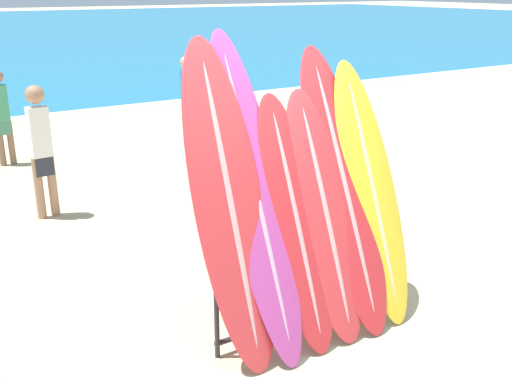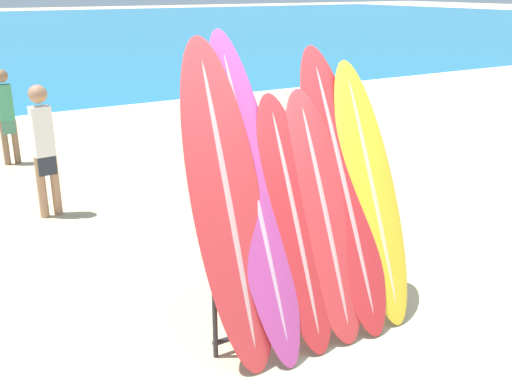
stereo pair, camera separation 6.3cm
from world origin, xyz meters
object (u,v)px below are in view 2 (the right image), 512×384
surfboard_slot_0 (228,206)px  person_far_left (6,113)px  surfboard_slot_4 (343,189)px  surfboard_rack (306,272)px  person_mid_beach (44,146)px  person_near_water (191,97)px  surfboard_slot_2 (294,223)px  surfboard_slot_5 (371,192)px  surfboard_slot_3 (324,216)px  surfboard_slot_1 (254,196)px

surfboard_slot_0 → person_far_left: (-0.51, 6.37, -0.38)m
surfboard_slot_4 → surfboard_rack: bearing=-170.5°
surfboard_slot_0 → person_mid_beach: (-0.53, 3.69, -0.31)m
person_near_water → person_far_left: bearing=-94.1°
surfboard_slot_2 → surfboard_slot_0: bearing=171.4°
surfboard_rack → surfboard_slot_5: bearing=2.6°
surfboard_rack → person_mid_beach: 3.98m
person_near_water → person_far_left: size_ratio=1.03×
surfboard_slot_3 → person_near_water: bearing=74.3°
surfboard_slot_3 → person_mid_beach: (-1.36, 3.78, -0.09)m
surfboard_rack → person_far_left: size_ratio=1.15×
person_mid_beach → person_far_left: (0.02, 2.68, -0.07)m
surfboard_slot_5 → person_near_water: surfboard_slot_5 is taller
surfboard_slot_1 → person_far_left: bearing=96.8°
person_mid_beach → surfboard_slot_1: bearing=-83.1°
person_far_left → surfboard_slot_0: bearing=93.5°
person_mid_beach → surfboard_slot_2: bearing=-79.1°
surfboard_slot_2 → surfboard_slot_3: surfboard_slot_3 is taller
surfboard_slot_5 → person_far_left: 6.69m
surfboard_slot_3 → surfboard_slot_4: bearing=17.3°
surfboard_slot_5 → person_mid_beach: 4.19m
surfboard_slot_2 → person_far_left: 6.54m
surfboard_slot_1 → surfboard_slot_2: size_ratio=1.25×
person_far_left → surfboard_slot_5: bearing=105.2°
surfboard_slot_0 → surfboard_slot_3: surfboard_slot_0 is taller
surfboard_slot_0 → person_far_left: size_ratio=1.59×
surfboard_slot_2 → person_far_left: size_ratio=1.29×
surfboard_slot_3 → surfboard_slot_5: bearing=4.6°
person_mid_beach → surfboard_slot_3: bearing=-75.2°
surfboard_rack → person_mid_beach: bearing=107.9°
surfboard_slot_0 → person_mid_beach: 3.74m
surfboard_slot_4 → person_near_water: bearing=76.4°
surfboard_slot_2 → person_near_water: 6.48m
surfboard_slot_5 → person_near_water: bearing=78.9°
surfboard_slot_4 → person_near_water: 6.26m
surfboard_slot_2 → person_far_left: surfboard_slot_2 is taller
surfboard_slot_0 → person_mid_beach: bearing=98.2°
surfboard_slot_3 → person_near_water: size_ratio=1.25×
surfboard_slot_2 → surfboard_slot_5: surfboard_slot_5 is taller
surfboard_slot_1 → person_near_water: bearing=69.0°
surfboard_slot_1 → surfboard_slot_3: bearing=-11.2°
surfboard_slot_0 → person_near_water: 6.60m
surfboard_slot_2 → surfboard_slot_4: bearing=8.2°
surfboard_slot_0 → surfboard_slot_3: (0.83, -0.09, -0.22)m
surfboard_slot_5 → person_near_water: (1.19, 6.11, -0.22)m
surfboard_rack → surfboard_slot_1: (-0.44, 0.10, 0.72)m
surfboard_slot_1 → surfboard_slot_3: size_ratio=1.24×
person_mid_beach → surfboard_slot_0: bearing=-86.9°
surfboard_slot_4 → person_near_water: surfboard_slot_4 is taller
surfboard_slot_2 → surfboard_slot_3: size_ratio=0.99×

